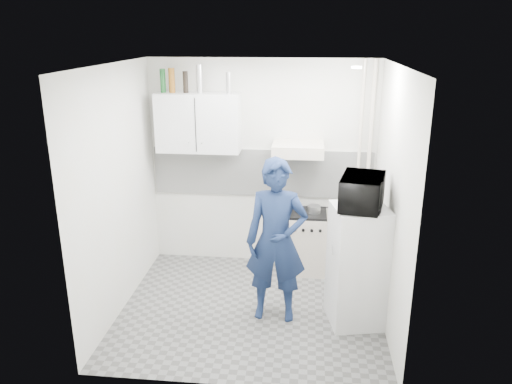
# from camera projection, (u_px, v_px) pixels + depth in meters

# --- Properties ---
(floor) EXTENTS (2.80, 2.80, 0.00)m
(floor) POSITION_uv_depth(u_px,v_px,m) (251.00, 309.00, 5.47)
(floor) COLOR slate
(floor) RESTS_ON ground
(ceiling) EXTENTS (2.80, 2.80, 0.00)m
(ceiling) POSITION_uv_depth(u_px,v_px,m) (250.00, 65.00, 4.66)
(ceiling) COLOR white
(ceiling) RESTS_ON wall_back
(wall_back) EXTENTS (2.80, 0.00, 2.80)m
(wall_back) POSITION_uv_depth(u_px,v_px,m) (262.00, 165.00, 6.24)
(wall_back) COLOR silver
(wall_back) RESTS_ON floor
(wall_left) EXTENTS (0.00, 2.60, 2.60)m
(wall_left) POSITION_uv_depth(u_px,v_px,m) (118.00, 192.00, 5.20)
(wall_left) COLOR silver
(wall_left) RESTS_ON floor
(wall_right) EXTENTS (0.00, 2.60, 2.60)m
(wall_right) POSITION_uv_depth(u_px,v_px,m) (391.00, 201.00, 4.92)
(wall_right) COLOR silver
(wall_right) RESTS_ON floor
(person) EXTENTS (0.64, 0.42, 1.73)m
(person) POSITION_uv_depth(u_px,v_px,m) (276.00, 241.00, 5.07)
(person) COLOR #152347
(person) RESTS_ON floor
(stove) EXTENTS (0.47, 0.47, 0.75)m
(stove) POSITION_uv_depth(u_px,v_px,m) (307.00, 242.00, 6.24)
(stove) COLOR beige
(stove) RESTS_ON floor
(fridge) EXTENTS (0.62, 0.62, 1.26)m
(fridge) POSITION_uv_depth(u_px,v_px,m) (357.00, 266.00, 5.06)
(fridge) COLOR silver
(fridge) RESTS_ON floor
(stove_top) EXTENTS (0.45, 0.45, 0.03)m
(stove_top) POSITION_uv_depth(u_px,v_px,m) (308.00, 213.00, 6.11)
(stove_top) COLOR black
(stove_top) RESTS_ON stove
(saucepan) EXTENTS (0.16, 0.16, 0.09)m
(saucepan) POSITION_uv_depth(u_px,v_px,m) (314.00, 209.00, 6.09)
(saucepan) COLOR silver
(saucepan) RESTS_ON stove_top
(microwave) EXTENTS (0.64, 0.50, 0.32)m
(microwave) POSITION_uv_depth(u_px,v_px,m) (362.00, 192.00, 4.81)
(microwave) COLOR black
(microwave) RESTS_ON fridge
(bottle_a) EXTENTS (0.06, 0.06, 0.28)m
(bottle_a) POSITION_uv_depth(u_px,v_px,m) (163.00, 81.00, 5.87)
(bottle_a) COLOR #144C1E
(bottle_a) RESTS_ON upper_cabinet
(bottle_b) EXTENTS (0.07, 0.07, 0.29)m
(bottle_b) POSITION_uv_depth(u_px,v_px,m) (172.00, 80.00, 5.86)
(bottle_b) COLOR brown
(bottle_b) RESTS_ON upper_cabinet
(bottle_c) EXTENTS (0.06, 0.06, 0.25)m
(bottle_c) POSITION_uv_depth(u_px,v_px,m) (185.00, 82.00, 5.85)
(bottle_c) COLOR black
(bottle_c) RESTS_ON upper_cabinet
(bottle_d) EXTENTS (0.07, 0.07, 0.33)m
(bottle_d) POSITION_uv_depth(u_px,v_px,m) (199.00, 79.00, 5.82)
(bottle_d) COLOR silver
(bottle_d) RESTS_ON upper_cabinet
(bottle_e) EXTENTS (0.06, 0.06, 0.24)m
(bottle_e) POSITION_uv_depth(u_px,v_px,m) (229.00, 83.00, 5.80)
(bottle_e) COLOR silver
(bottle_e) RESTS_ON upper_cabinet
(upper_cabinet) EXTENTS (1.00, 0.35, 0.70)m
(upper_cabinet) POSITION_uv_depth(u_px,v_px,m) (199.00, 122.00, 5.98)
(upper_cabinet) COLOR silver
(upper_cabinet) RESTS_ON wall_back
(range_hood) EXTENTS (0.60, 0.50, 0.14)m
(range_hood) POSITION_uv_depth(u_px,v_px,m) (298.00, 149.00, 5.88)
(range_hood) COLOR beige
(range_hood) RESTS_ON wall_back
(backsplash) EXTENTS (2.74, 0.03, 0.60)m
(backsplash) POSITION_uv_depth(u_px,v_px,m) (262.00, 173.00, 6.26)
(backsplash) COLOR white
(backsplash) RESTS_ON wall_back
(pipe_a) EXTENTS (0.05, 0.05, 2.60)m
(pipe_a) POSITION_uv_depth(u_px,v_px,m) (368.00, 169.00, 6.04)
(pipe_a) COLOR beige
(pipe_a) RESTS_ON floor
(pipe_b) EXTENTS (0.04, 0.04, 2.60)m
(pipe_b) POSITION_uv_depth(u_px,v_px,m) (358.00, 169.00, 6.05)
(pipe_b) COLOR beige
(pipe_b) RESTS_ON floor
(ceiling_spot_fixture) EXTENTS (0.10, 0.10, 0.02)m
(ceiling_spot_fixture) POSITION_uv_depth(u_px,v_px,m) (357.00, 67.00, 4.76)
(ceiling_spot_fixture) COLOR white
(ceiling_spot_fixture) RESTS_ON ceiling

